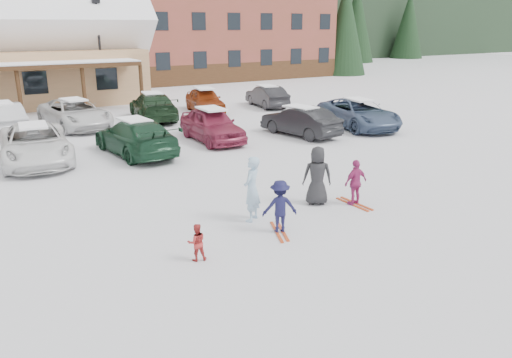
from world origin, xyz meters
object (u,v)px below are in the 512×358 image
parked_car_6 (358,114)px  parked_car_11 (153,106)px  parked_car_3 (135,137)px  parked_car_13 (267,96)px  parked_car_5 (300,121)px  parked_car_4 (212,125)px  child_magenta (356,182)px  parked_car_9 (2,119)px  child_navy (280,207)px  parked_car_2 (35,144)px  lamp_post (100,47)px  parked_car_10 (75,114)px  toddler_red (197,242)px  adult_skier (252,189)px  parked_car_12 (205,100)px  bystander_dark (317,176)px

parked_car_6 → parked_car_11: bearing=147.1°
parked_car_3 → parked_car_13: parked_car_3 is taller
parked_car_5 → parked_car_4: bearing=-24.8°
child_magenta → parked_car_9: 18.62m
child_magenta → child_navy: bearing=9.0°
parked_car_2 → parked_car_4: 7.66m
parked_car_2 → lamp_post: bearing=70.1°
parked_car_4 → parked_car_6: 8.12m
parked_car_2 → parked_car_10: size_ratio=1.00×
parked_car_3 → parked_car_9: parked_car_9 is taller
parked_car_6 → parked_car_10: (-12.84, 7.66, 0.00)m
toddler_red → parked_car_9: (-2.44, 17.72, 0.33)m
parked_car_13 → parked_car_5: bearing=76.5°
parked_car_3 → parked_car_13: bearing=-150.8°
child_magenta → parked_car_3: 10.13m
child_magenta → adult_skier: bearing=-10.1°
parked_car_9 → parked_car_11: size_ratio=0.90×
parked_car_3 → parked_car_12: parked_car_3 is taller
toddler_red → child_navy: child_navy is taller
child_navy → parked_car_5: bearing=-107.1°
toddler_red → parked_car_11: 18.45m
parked_car_6 → parked_car_12: 9.94m
parked_car_4 → parked_car_12: parked_car_4 is taller
child_navy → parked_car_3: bearing=-65.1°
parked_car_2 → parked_car_9: bearing=99.6°
lamp_post → parked_car_5: bearing=-70.2°
parked_car_13 → adult_skier: bearing=64.9°
toddler_red → parked_car_3: (1.94, 10.38, 0.29)m
parked_car_4 → parked_car_10: size_ratio=0.83×
parked_car_4 → child_navy: bearing=-105.0°
child_navy → parked_car_4: size_ratio=0.32×
parked_car_3 → parked_car_12: bearing=-136.2°
parked_car_5 → parked_car_6: 3.79m
lamp_post → adult_skier: (-2.18, -23.71, -2.90)m
parked_car_6 → parked_car_5: bearing=-170.0°
child_navy → bystander_dark: size_ratio=0.79×
bystander_dark → parked_car_10: bystander_dark is taller
toddler_red → parked_car_4: bearing=-104.2°
toddler_red → parked_car_10: parked_car_10 is taller
parked_car_3 → parked_car_5: parked_car_3 is taller
toddler_red → parked_car_6: parked_car_6 is taller
parked_car_2 → parked_car_13: 16.85m
parked_car_3 → child_navy: bearing=88.2°
parked_car_9 → parked_car_11: parked_car_9 is taller
parked_car_6 → parked_car_12: bearing=128.5°
lamp_post → parked_car_3: 15.34m
parked_car_9 → child_magenta: bearing=112.5°
bystander_dark → parked_car_3: size_ratio=0.35×
bystander_dark → toddler_red: bearing=49.8°
parked_car_2 → parked_car_3: size_ratio=1.06×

